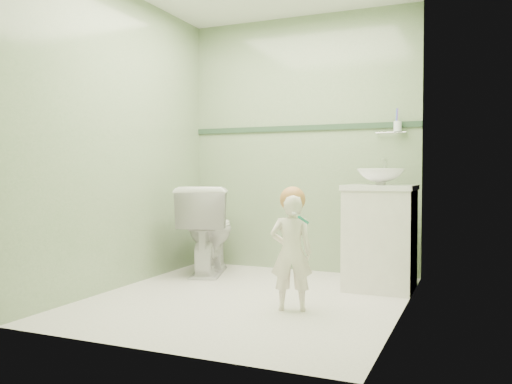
% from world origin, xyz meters
% --- Properties ---
extents(ground, '(2.50, 2.50, 0.00)m').
position_xyz_m(ground, '(0.00, 0.00, 0.00)').
color(ground, beige).
rests_on(ground, ground).
extents(room_shell, '(2.50, 2.54, 2.40)m').
position_xyz_m(room_shell, '(0.00, 0.00, 1.20)').
color(room_shell, '#82A172').
rests_on(room_shell, ground).
extents(trim_stripe, '(2.20, 0.02, 0.05)m').
position_xyz_m(trim_stripe, '(0.00, 1.24, 1.35)').
color(trim_stripe, '#2E4A33').
rests_on(trim_stripe, room_shell).
extents(vanity, '(0.52, 0.50, 0.80)m').
position_xyz_m(vanity, '(0.84, 0.70, 0.40)').
color(vanity, white).
rests_on(vanity, ground).
extents(counter, '(0.54, 0.52, 0.04)m').
position_xyz_m(counter, '(0.84, 0.70, 0.81)').
color(counter, white).
rests_on(counter, vanity).
extents(basin, '(0.37, 0.37, 0.13)m').
position_xyz_m(basin, '(0.84, 0.70, 0.89)').
color(basin, white).
rests_on(basin, counter).
extents(faucet, '(0.03, 0.13, 0.18)m').
position_xyz_m(faucet, '(0.84, 0.89, 0.97)').
color(faucet, silver).
rests_on(faucet, counter).
extents(cup_holder, '(0.26, 0.07, 0.21)m').
position_xyz_m(cup_holder, '(0.89, 1.18, 1.33)').
color(cup_holder, silver).
rests_on(cup_holder, room_shell).
extents(toilet, '(0.67, 0.89, 0.81)m').
position_xyz_m(toilet, '(-0.74, 0.75, 0.40)').
color(toilet, white).
rests_on(toilet, ground).
extents(toddler, '(0.33, 0.27, 0.78)m').
position_xyz_m(toddler, '(0.40, -0.19, 0.39)').
color(toddler, white).
rests_on(toddler, ground).
extents(hair_cap, '(0.17, 0.17, 0.17)m').
position_xyz_m(hair_cap, '(0.40, -0.17, 0.75)').
color(hair_cap, '#BB7B40').
rests_on(hair_cap, toddler).
extents(teal_toothbrush, '(0.10, 0.14, 0.08)m').
position_xyz_m(teal_toothbrush, '(0.51, -0.29, 0.63)').
color(teal_toothbrush, '#0D7D59').
rests_on(teal_toothbrush, toddler).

